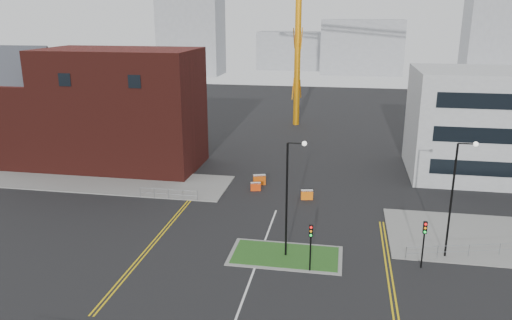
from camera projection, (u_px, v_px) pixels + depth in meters
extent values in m
plane|color=black|center=(238.00, 313.00, 31.08)|extent=(200.00, 200.00, 0.00)
cube|color=slate|center=(104.00, 181.00, 55.22)|extent=(28.00, 8.00, 0.12)
cube|color=slate|center=(286.00, 256.00, 38.27)|extent=(8.60, 4.60, 0.08)
cube|color=#1E4517|center=(286.00, 255.00, 38.27)|extent=(8.00, 4.00, 0.12)
cube|color=#451611|center=(122.00, 109.00, 58.91)|extent=(18.00, 10.00, 14.00)
cube|color=black|center=(65.00, 80.00, 53.71)|extent=(1.40, 0.10, 1.40)
cube|color=black|center=(134.00, 82.00, 52.35)|extent=(1.40, 0.10, 1.40)
cube|color=#451611|center=(32.00, 122.00, 61.52)|extent=(6.00, 10.00, 10.00)
cube|color=#2D3038|center=(27.00, 81.00, 60.09)|extent=(6.40, 8.49, 8.49)
cylinder|color=orange|center=(298.00, 14.00, 78.28)|extent=(1.00, 1.00, 35.39)
cylinder|color=black|center=(287.00, 201.00, 37.01)|extent=(0.16, 0.16, 9.00)
cylinder|color=black|center=(296.00, 143.00, 35.62)|extent=(1.20, 0.10, 0.10)
sphere|color=silver|center=(304.00, 144.00, 35.52)|extent=(0.36, 0.36, 0.36)
cylinder|color=black|center=(451.00, 202.00, 36.85)|extent=(0.16, 0.16, 9.00)
cylinder|color=black|center=(467.00, 144.00, 35.47)|extent=(1.20, 0.10, 0.10)
sphere|color=silver|center=(476.00, 144.00, 35.37)|extent=(0.36, 0.36, 0.36)
cylinder|color=black|center=(310.00, 252.00, 35.63)|extent=(0.12, 0.12, 3.00)
cube|color=black|center=(311.00, 231.00, 35.15)|extent=(0.28, 0.22, 0.90)
sphere|color=red|center=(311.00, 227.00, 34.94)|extent=(0.18, 0.18, 0.18)
sphere|color=orange|center=(311.00, 231.00, 35.03)|extent=(0.18, 0.18, 0.18)
sphere|color=#0CCC33|center=(311.00, 235.00, 35.11)|extent=(0.18, 0.18, 0.18)
cylinder|color=black|center=(423.00, 249.00, 36.16)|extent=(0.12, 0.12, 3.00)
cube|color=black|center=(425.00, 227.00, 35.68)|extent=(0.28, 0.22, 0.90)
sphere|color=red|center=(426.00, 224.00, 35.47)|extent=(0.18, 0.18, 0.18)
sphere|color=orange|center=(425.00, 228.00, 35.55)|extent=(0.18, 0.18, 0.18)
sphere|color=#0CCC33|center=(425.00, 232.00, 35.64)|extent=(0.18, 0.18, 0.18)
cylinder|color=gray|center=(168.00, 189.00, 49.63)|extent=(6.00, 0.04, 0.04)
cylinder|color=gray|center=(169.00, 194.00, 49.77)|extent=(6.00, 0.04, 0.04)
cylinder|color=gray|center=(140.00, 192.00, 50.28)|extent=(0.05, 0.05, 1.10)
cylinder|color=gray|center=(197.00, 196.00, 49.26)|extent=(0.05, 0.05, 1.10)
cylinder|color=gray|center=(406.00, 253.00, 37.54)|extent=(0.05, 0.05, 1.10)
cube|color=silver|center=(245.00, 295.00, 32.96)|extent=(0.15, 30.00, 0.01)
cube|color=gold|center=(159.00, 234.00, 42.04)|extent=(0.12, 24.00, 0.01)
cube|color=gold|center=(162.00, 235.00, 41.99)|extent=(0.12, 24.00, 0.01)
cube|color=gold|center=(388.00, 278.00, 35.12)|extent=(0.12, 20.00, 0.01)
cube|color=gold|center=(392.00, 278.00, 35.07)|extent=(0.12, 20.00, 0.01)
cube|color=gray|center=(191.00, 37.00, 147.98)|extent=(18.00, 12.00, 22.00)
cube|color=gray|center=(362.00, 47.00, 149.76)|extent=(24.00, 12.00, 16.00)
cube|color=gray|center=(493.00, 27.00, 137.39)|extent=(14.00, 12.00, 28.00)
cube|color=gray|center=(304.00, 51.00, 162.83)|extent=(30.00, 12.00, 12.00)
cube|color=#E53F0C|center=(256.00, 187.00, 52.26)|extent=(1.11, 0.56, 0.89)
cube|color=silver|center=(256.00, 183.00, 52.15)|extent=(1.11, 0.56, 0.11)
cube|color=#CF4F0B|center=(259.00, 180.00, 54.04)|extent=(1.40, 0.82, 1.11)
cube|color=silver|center=(259.00, 175.00, 53.90)|extent=(1.40, 0.82, 0.13)
cube|color=orange|center=(307.00, 195.00, 49.78)|extent=(1.23, 0.61, 0.98)
cube|color=silver|center=(307.00, 191.00, 49.65)|extent=(1.23, 0.61, 0.12)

